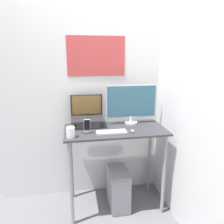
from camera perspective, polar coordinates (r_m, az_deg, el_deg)
name	(u,v)px	position (r m, az deg, el deg)	size (l,w,h in m)	color
ground_plane	(120,221)	(2.51, 2.02, -26.56)	(12.00, 12.00, 0.00)	slate
wall_back	(109,87)	(2.53, -0.67, 6.60)	(6.00, 0.06, 2.60)	silver
wall_side_right	(185,94)	(2.14, 18.50, 4.38)	(0.05, 6.00, 2.60)	silver
desk	(115,142)	(2.33, 0.81, -7.80)	(1.04, 0.54, 0.91)	#333338
laptop	(88,118)	(2.37, -6.41, -1.69)	(0.35, 0.27, 0.32)	#4C4C51
monitor	(131,104)	(2.40, 5.06, 2.19)	(0.56, 0.14, 0.43)	silver
keyboard	(111,132)	(2.16, -0.15, -5.19)	(0.30, 0.11, 0.02)	silver
mouse	(133,131)	(2.18, 5.38, -4.95)	(0.03, 0.06, 0.03)	#99999E
cell_phone	(87,129)	(2.16, -6.51, -4.52)	(0.08, 0.08, 0.14)	#4C4C51
computer_tower	(118,188)	(2.57, 1.67, -19.26)	(0.20, 0.37, 0.44)	gray
mug	(71,132)	(2.06, -10.74, -5.24)	(0.08, 0.08, 0.10)	white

